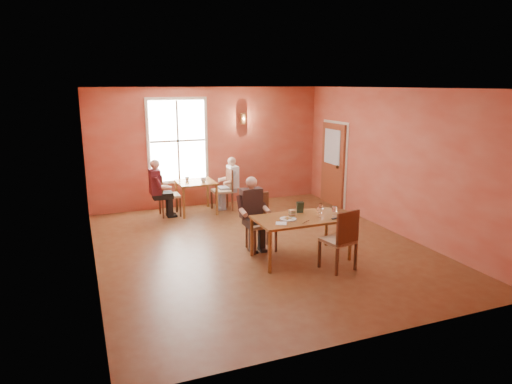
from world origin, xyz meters
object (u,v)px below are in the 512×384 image
object	(u,v)px
main_table	(300,238)
second_table	(196,197)
diner_main	(262,217)
chair_diner_white	(222,190)
chair_diner_maroon	(169,194)
chair_diner_main	(261,223)
diner_white	(223,185)
chair_empty	(338,239)
diner_maroon	(168,188)

from	to	relation	value
main_table	second_table	world-z (taller)	second_table
main_table	diner_main	xyz separation A→B (m)	(-0.50, 0.62, 0.28)
main_table	second_table	xyz separation A→B (m)	(-1.00, 3.61, 0.01)
main_table	second_table	bearing A→B (deg)	105.47
chair_diner_white	main_table	bearing A→B (deg)	-174.48
chair_diner_maroon	second_table	bearing A→B (deg)	90.00
chair_diner_main	second_table	xyz separation A→B (m)	(-0.50, 2.96, -0.14)
chair_diner_main	diner_white	world-z (taller)	diner_white
chair_diner_main	chair_empty	bearing A→B (deg)	123.13
main_table	diner_maroon	bearing A→B (deg)	114.95
chair_empty	chair_diner_maroon	size ratio (longest dim) A/B	1.04
chair_diner_maroon	diner_white	bearing A→B (deg)	90.00
chair_empty	second_table	size ratio (longest dim) A/B	1.21
chair_diner_main	diner_maroon	xyz separation A→B (m)	(-1.18, 2.96, 0.14)
main_table	chair_empty	world-z (taller)	chair_empty
chair_diner_main	chair_diner_maroon	xyz separation A→B (m)	(-1.15, 2.96, -0.02)
diner_white	chair_diner_maroon	distance (m)	1.34
diner_maroon	chair_diner_main	bearing A→B (deg)	21.73
chair_diner_maroon	diner_maroon	bearing A→B (deg)	-90.00
diner_white	chair_empty	bearing A→B (deg)	-170.95
chair_diner_white	diner_white	xyz separation A→B (m)	(0.03, 0.00, 0.11)
diner_main	chair_diner_white	size ratio (longest dim) A/B	1.29
chair_diner_white	chair_empty	bearing A→B (deg)	-170.56
second_table	chair_diner_maroon	size ratio (longest dim) A/B	0.86
chair_diner_white	diner_maroon	world-z (taller)	diner_maroon
chair_empty	diner_white	xyz separation A→B (m)	(-0.68, 4.28, 0.10)
diner_main	chair_diner_white	distance (m)	3.00
chair_diner_main	diner_white	size ratio (longest dim) A/B	0.85
main_table	chair_diner_white	distance (m)	3.63
main_table	second_table	size ratio (longest dim) A/B	1.85
chair_diner_maroon	diner_maroon	xyz separation A→B (m)	(-0.03, 0.00, 0.16)
diner_maroon	main_table	bearing A→B (deg)	24.95
diner_main	chair_empty	bearing A→B (deg)	123.73
chair_diner_main	diner_white	xyz separation A→B (m)	(0.18, 2.96, 0.10)
diner_main	diner_white	distance (m)	2.99
chair_empty	second_table	distance (m)	4.49
chair_diner_main	chair_empty	world-z (taller)	chair_empty
chair_empty	chair_diner_maroon	world-z (taller)	chair_empty
chair_diner_white	diner_white	size ratio (longest dim) A/B	0.82
second_table	chair_diner_white	bearing A→B (deg)	0.00
diner_white	diner_maroon	world-z (taller)	diner_maroon
second_table	chair_empty	bearing A→B (deg)	-72.35
diner_maroon	second_table	bearing A→B (deg)	90.00
diner_main	chair_empty	distance (m)	1.56
diner_main	chair_diner_main	bearing A→B (deg)	-90.00
main_table	diner_main	world-z (taller)	diner_main
main_table	diner_white	bearing A→B (deg)	95.05
chair_empty	diner_maroon	size ratio (longest dim) A/B	0.80
diner_main	diner_maroon	distance (m)	3.21
diner_white	diner_maroon	size ratio (longest dim) A/B	0.94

